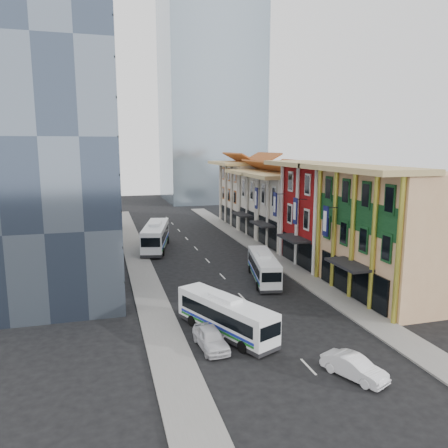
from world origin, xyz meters
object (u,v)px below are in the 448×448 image
object	(u,v)px
shophouse_tan	(391,234)
bus_left_near	(225,315)
bus_left_far	(156,236)
sedan_left	(211,338)
sedan_right	(354,367)
office_tower	(54,139)
bus_right	(264,267)

from	to	relation	value
shophouse_tan	bus_left_near	size ratio (longest dim) A/B	1.45
shophouse_tan	bus_left_far	world-z (taller)	shophouse_tan
bus_left_near	shophouse_tan	bearing A→B (deg)	-9.44
sedan_left	sedan_right	xyz separation A→B (m)	(7.61, -6.36, -0.06)
bus_left_near	sedan_right	world-z (taller)	bus_left_near
sedan_left	bus_left_far	bearing A→B (deg)	85.43
office_tower	sedan_left	distance (m)	27.58
bus_left_near	bus_right	world-z (taller)	bus_left_near
bus_left_near	bus_right	size ratio (longest dim) A/B	1.00
bus_left_near	sedan_right	bearing A→B (deg)	-78.48
shophouse_tan	bus_left_near	bearing A→B (deg)	-165.44
sedan_right	bus_left_near	bearing A→B (deg)	100.79
shophouse_tan	bus_left_near	distance (m)	18.97
shophouse_tan	sedan_right	world-z (taller)	shophouse_tan
shophouse_tan	office_tower	size ratio (longest dim) A/B	0.47
office_tower	sedan_right	xyz separation A→B (m)	(19.11, -26.99, -14.31)
bus_right	sedan_left	bearing A→B (deg)	-112.08
office_tower	sedan_left	world-z (taller)	office_tower
office_tower	bus_left_far	bearing A→B (deg)	44.02
sedan_left	sedan_right	size ratio (longest dim) A/B	1.05
bus_left_near	bus_left_far	distance (m)	29.79
office_tower	bus_right	world-z (taller)	office_tower
bus_right	sedan_left	world-z (taller)	bus_right
sedan_left	office_tower	bearing A→B (deg)	114.58
office_tower	shophouse_tan	bearing A→B (deg)	-24.30
bus_left_far	bus_right	size ratio (longest dim) A/B	1.25
bus_left_near	bus_right	distance (m)	14.22
bus_left_far	sedan_left	world-z (taller)	bus_left_far
office_tower	bus_left_far	xyz separation A→B (m)	(11.50, 11.11, -13.07)
bus_left_near	sedan_left	world-z (taller)	bus_left_near
bus_left_near	bus_left_far	size ratio (longest dim) A/B	0.80
office_tower	bus_right	xyz separation A→B (m)	(20.84, -6.67, -13.46)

